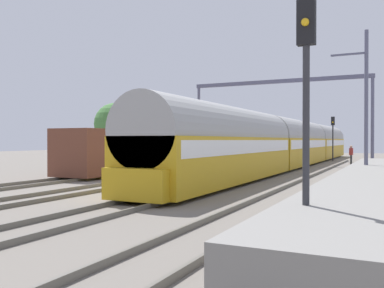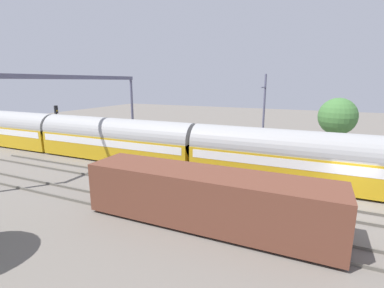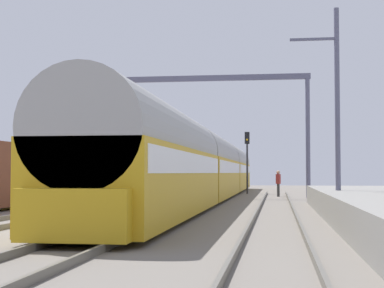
# 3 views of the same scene
# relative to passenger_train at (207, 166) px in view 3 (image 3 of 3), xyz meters

# --- Properties ---
(ground) EXTENTS (120.00, 120.00, 0.00)m
(ground) POSITION_rel_passenger_train_xyz_m (-2.04, -19.56, -1.97)
(ground) COLOR slate
(track_east) EXTENTS (1.51, 60.00, 0.16)m
(track_east) POSITION_rel_passenger_train_xyz_m (0.00, -19.56, -1.89)
(track_east) COLOR #5E5A51
(track_east) RESTS_ON ground
(track_far_east) EXTENTS (1.52, 60.00, 0.16)m
(track_far_east) POSITION_rel_passenger_train_xyz_m (4.09, -19.56, -1.89)
(track_far_east) COLOR #5E5A51
(track_far_east) RESTS_ON ground
(passenger_train) EXTENTS (2.93, 49.20, 3.82)m
(passenger_train) POSITION_rel_passenger_train_xyz_m (0.00, 0.00, 0.00)
(passenger_train) COLOR gold
(passenger_train) RESTS_ON ground
(person_crossing) EXTENTS (0.33, 0.45, 1.73)m
(person_crossing) POSITION_rel_passenger_train_xyz_m (4.22, 4.27, -0.94)
(person_crossing) COLOR #343434
(person_crossing) RESTS_ON ground
(railway_signal_far) EXTENTS (0.36, 0.30, 4.67)m
(railway_signal_far) POSITION_rel_passenger_train_xyz_m (1.92, 9.78, 1.03)
(railway_signal_far) COLOR #2D2D33
(railway_signal_far) RESTS_ON ground
(catenary_gantry) EXTENTS (16.66, 0.28, 7.86)m
(catenary_gantry) POSITION_rel_passenger_train_xyz_m (-2.04, 2.42, 3.94)
(catenary_gantry) COLOR slate
(catenary_gantry) RESTS_ON ground
(catenary_pole_east_mid) EXTENTS (1.90, 0.20, 8.00)m
(catenary_pole_east_mid) POSITION_rel_passenger_train_xyz_m (6.44, -12.51, 2.18)
(catenary_pole_east_mid) COLOR slate
(catenary_pole_east_mid) RESTS_ON ground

